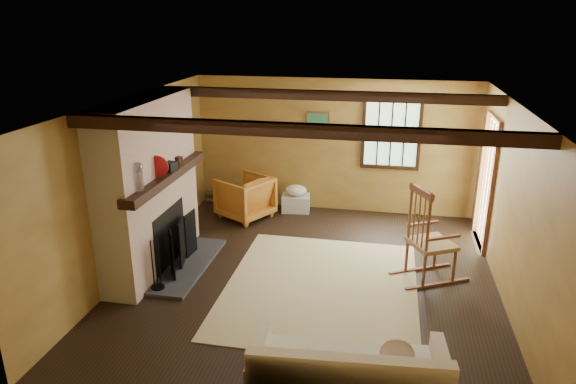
% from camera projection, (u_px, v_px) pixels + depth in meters
% --- Properties ---
extents(ground, '(5.50, 5.50, 0.00)m').
position_uv_depth(ground, '(309.00, 278.00, 7.05)').
color(ground, black).
rests_on(ground, ground).
extents(room_envelope, '(5.02, 5.52, 2.44)m').
position_uv_depth(room_envelope, '(330.00, 160.00, 6.72)').
color(room_envelope, '#AF873E').
rests_on(room_envelope, ground).
extents(fireplace, '(1.02, 2.30, 2.40)m').
position_uv_depth(fireplace, '(151.00, 192.00, 7.10)').
color(fireplace, '#A4443F').
rests_on(fireplace, ground).
extents(rug, '(2.50, 3.00, 0.01)m').
position_uv_depth(rug, '(321.00, 287.00, 6.83)').
color(rug, '#CFC18A').
rests_on(rug, ground).
extents(rocking_chair, '(1.09, 0.90, 1.34)m').
position_uv_depth(rocking_chair, '(429.00, 241.00, 6.88)').
color(rocking_chair, tan).
rests_on(rocking_chair, ground).
extents(sofa, '(1.85, 0.93, 0.73)m').
position_uv_depth(sofa, '(348.00, 381.00, 4.70)').
color(sofa, silver).
rests_on(sofa, ground).
extents(firewood_pile, '(0.67, 0.12, 0.24)m').
position_uv_depth(firewood_pile, '(222.00, 198.00, 9.81)').
color(firewood_pile, brown).
rests_on(firewood_pile, ground).
extents(laundry_basket, '(0.54, 0.44, 0.30)m').
position_uv_depth(laundry_basket, '(296.00, 203.00, 9.45)').
color(laundry_basket, silver).
rests_on(laundry_basket, ground).
extents(basket_pillow, '(0.44, 0.38, 0.20)m').
position_uv_depth(basket_pillow, '(296.00, 190.00, 9.36)').
color(basket_pillow, silver).
rests_on(basket_pillow, laundry_basket).
extents(armchair, '(1.12, 1.11, 0.75)m').
position_uv_depth(armchair, '(245.00, 197.00, 9.07)').
color(armchair, '#BF6026').
rests_on(armchair, ground).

